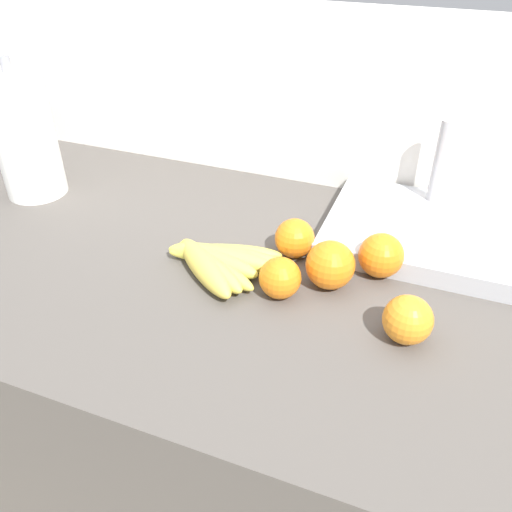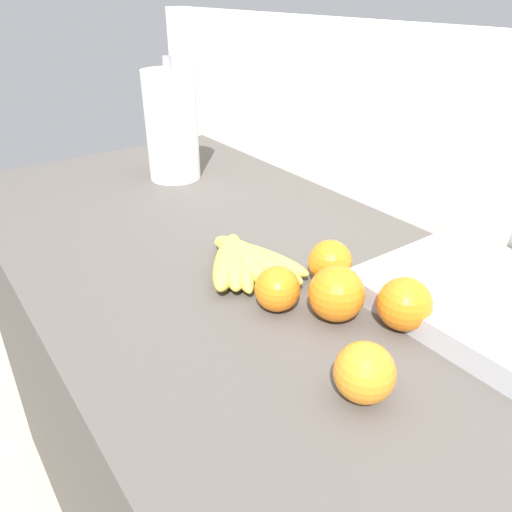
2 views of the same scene
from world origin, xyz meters
name	(u,v)px [view 2 (image 2 of 2)]	position (x,y,z in m)	size (l,w,h in m)	color
counter	(285,485)	(0.00, 0.00, 0.47)	(1.82, 0.72, 0.93)	#514C47
wall_back	(423,343)	(0.00, 0.39, 0.65)	(2.22, 0.06, 1.30)	silver
banana_bunch	(244,260)	(-0.11, -0.02, 0.95)	(0.22, 0.18, 0.04)	#E5C74C
orange_center	(404,304)	(0.16, 0.07, 0.97)	(0.08, 0.08, 0.08)	orange
orange_back_right	(364,372)	(0.22, -0.08, 0.97)	(0.07, 0.07, 0.07)	orange
orange_back_left	(336,294)	(0.09, 0.01, 0.97)	(0.08, 0.08, 0.08)	orange
orange_front	(277,289)	(0.02, -0.05, 0.96)	(0.07, 0.07, 0.07)	orange
orange_right	(330,262)	(0.01, 0.07, 0.97)	(0.07, 0.07, 0.07)	orange
paper_towel_roll	(172,126)	(-0.60, 0.10, 1.06)	(0.13, 0.13, 0.29)	white
sink_basin	(498,301)	(0.22, 0.21, 0.95)	(0.36, 0.29, 0.20)	#B7BABF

